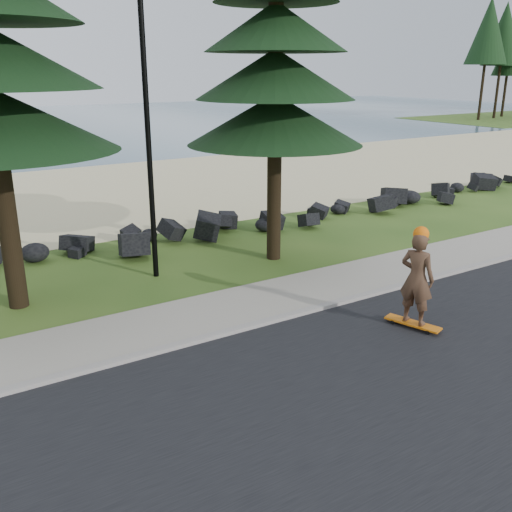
# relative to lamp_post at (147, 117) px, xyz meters

# --- Properties ---
(ground) EXTENTS (160.00, 160.00, 0.00)m
(ground) POSITION_rel_lamp_post_xyz_m (0.00, -3.20, -4.13)
(ground) COLOR #2B4C17
(ground) RESTS_ON ground
(road) EXTENTS (160.00, 7.00, 0.02)m
(road) POSITION_rel_lamp_post_xyz_m (0.00, -7.70, -4.12)
(road) COLOR black
(road) RESTS_ON ground
(kerb) EXTENTS (160.00, 0.20, 0.10)m
(kerb) POSITION_rel_lamp_post_xyz_m (0.00, -4.10, -4.08)
(kerb) COLOR #9B938C
(kerb) RESTS_ON ground
(sidewalk) EXTENTS (160.00, 2.00, 0.08)m
(sidewalk) POSITION_rel_lamp_post_xyz_m (0.00, -3.00, -4.09)
(sidewalk) COLOR #A09386
(sidewalk) RESTS_ON ground
(beach_sand) EXTENTS (160.00, 15.00, 0.01)m
(beach_sand) POSITION_rel_lamp_post_xyz_m (0.00, 11.30, -4.13)
(beach_sand) COLOR beige
(beach_sand) RESTS_ON ground
(seawall_boulders) EXTENTS (60.00, 2.40, 1.10)m
(seawall_boulders) POSITION_rel_lamp_post_xyz_m (0.00, 2.40, -4.13)
(seawall_boulders) COLOR black
(seawall_boulders) RESTS_ON ground
(lamp_post) EXTENTS (0.25, 0.14, 8.14)m
(lamp_post) POSITION_rel_lamp_post_xyz_m (0.00, 0.00, 0.00)
(lamp_post) COLOR black
(lamp_post) RESTS_ON ground
(skateboarder) EXTENTS (0.68, 1.23, 2.23)m
(skateboarder) POSITION_rel_lamp_post_xyz_m (3.40, -5.92, -3.01)
(skateboarder) COLOR orange
(skateboarder) RESTS_ON ground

